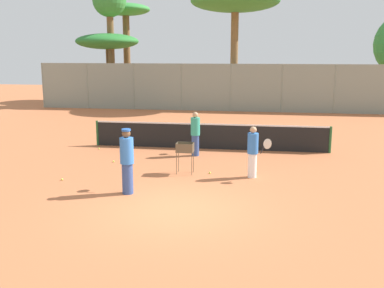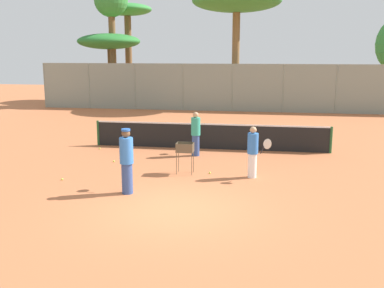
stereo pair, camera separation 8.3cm
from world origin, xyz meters
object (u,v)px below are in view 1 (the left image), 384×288
at_px(player_red_cap, 195,133).
at_px(player_yellow_shirt, 253,151).
at_px(player_white_outfit, 127,160).
at_px(ball_cart, 185,150).
at_px(tennis_net, 209,136).
at_px(parked_car, 265,97).

bearing_deg(player_red_cap, player_yellow_shirt, -143.77).
distance_m(player_white_outfit, ball_cart, 2.69).
relative_size(tennis_net, parked_car, 2.33).
xyz_separation_m(player_red_cap, parked_car, (2.69, 17.04, -0.22)).
distance_m(player_yellow_shirt, ball_cart, 2.23).
xyz_separation_m(player_white_outfit, player_red_cap, (1.20, 4.97, -0.09)).
distance_m(tennis_net, player_red_cap, 1.38).
bearing_deg(ball_cart, player_yellow_shirt, -3.85).
height_order(player_white_outfit, player_red_cap, player_white_outfit).
relative_size(player_white_outfit, player_red_cap, 1.09).
height_order(player_red_cap, player_yellow_shirt, player_red_cap).
relative_size(player_white_outfit, player_yellow_shirt, 1.13).
relative_size(player_red_cap, parked_car, 0.41).
xyz_separation_m(player_red_cap, ball_cart, (0.04, -2.60, -0.09)).
bearing_deg(player_yellow_shirt, tennis_net, 146.51).
relative_size(player_white_outfit, ball_cart, 1.81).
bearing_deg(tennis_net, ball_cart, -95.06).
height_order(tennis_net, player_yellow_shirt, player_yellow_shirt).
xyz_separation_m(player_yellow_shirt, ball_cart, (-2.23, 0.15, -0.06)).
bearing_deg(player_white_outfit, player_red_cap, -15.39).
bearing_deg(tennis_net, player_red_cap, -106.82).
relative_size(tennis_net, ball_cart, 9.48).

